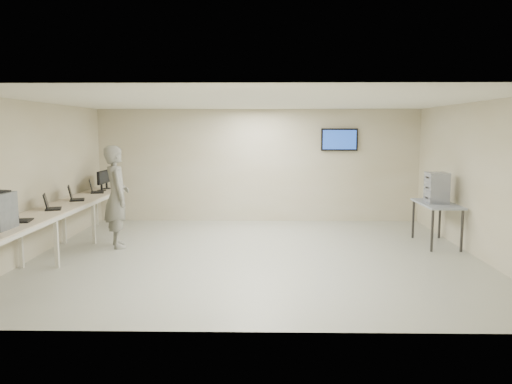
{
  "coord_description": "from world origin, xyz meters",
  "views": [
    {
      "loc": [
        0.17,
        -8.95,
        2.3
      ],
      "look_at": [
        0.0,
        0.2,
        1.15
      ],
      "focal_mm": 35.0,
      "sensor_mm": 36.0,
      "label": 1
    }
  ],
  "objects": [
    {
      "name": "laptop_3",
      "position": [
        -3.63,
        2.0,
        0.98
      ],
      "size": [
        0.42,
        0.45,
        0.3
      ],
      "rotation": [
        0.0,
        0.0,
        0.31
      ],
      "color": "black",
      "rests_on": "workbench"
    },
    {
      "name": "workbench",
      "position": [
        -3.59,
        0.0,
        0.83
      ],
      "size": [
        0.76,
        6.0,
        0.9
      ],
      "color": "beige",
      "rests_on": "ground"
    },
    {
      "name": "soldier",
      "position": [
        -2.73,
        0.64,
        1.0
      ],
      "size": [
        0.74,
        0.86,
        2.0
      ],
      "primitive_type": "imported",
      "rotation": [
        0.0,
        0.0,
        2.0
      ],
      "color": "#62645A",
      "rests_on": "ground"
    },
    {
      "name": "side_table",
      "position": [
        3.6,
        0.94,
        0.77
      ],
      "size": [
        0.66,
        1.41,
        0.85
      ],
      "color": "gray",
      "rests_on": "ground"
    },
    {
      "name": "room",
      "position": [
        0.03,
        0.06,
        1.41
      ],
      "size": [
        8.01,
        7.01,
        2.81
      ],
      "color": "beige",
      "rests_on": "ground"
    },
    {
      "name": "laptop_1",
      "position": [
        -3.62,
        -0.34,
        0.97
      ],
      "size": [
        0.4,
        0.42,
        0.28
      ],
      "rotation": [
        0.0,
        0.0,
        0.34
      ],
      "color": "black",
      "rests_on": "workbench"
    },
    {
      "name": "monitor_near",
      "position": [
        -3.6,
        2.38,
        1.17
      ],
      "size": [
        0.2,
        0.46,
        0.45
      ],
      "color": "black",
      "rests_on": "workbench"
    },
    {
      "name": "laptop_0",
      "position": [
        -3.61,
        -1.49,
        0.97
      ],
      "size": [
        0.35,
        0.4,
        0.28
      ],
      "rotation": [
        0.0,
        0.0,
        0.2
      ],
      "color": "black",
      "rests_on": "workbench"
    },
    {
      "name": "monitor_far",
      "position": [
        -3.6,
        2.75,
        1.17
      ],
      "size": [
        0.2,
        0.46,
        0.45
      ],
      "color": "black",
      "rests_on": "workbench"
    },
    {
      "name": "laptop_2",
      "position": [
        -3.63,
        0.8,
        0.98
      ],
      "size": [
        0.42,
        0.45,
        0.29
      ],
      "rotation": [
        0.0,
        0.0,
        0.33
      ],
      "color": "black",
      "rests_on": "workbench"
    },
    {
      "name": "storage_bins",
      "position": [
        3.58,
        0.94,
        1.15
      ],
      "size": [
        0.39,
        0.43,
        0.61
      ],
      "color": "#8F94A1",
      "rests_on": "side_table"
    }
  ]
}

